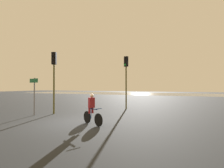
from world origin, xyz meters
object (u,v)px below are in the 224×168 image
Objects in this scene: traffic_light_near_left at (54,71)px; traffic_light_center at (126,73)px; direction_sign_post at (34,91)px; cyclist at (92,109)px.

traffic_light_near_left is 0.97× the size of traffic_light_center.
direction_sign_post is 1.60× the size of cyclist.
traffic_light_near_left is at bearing 73.24° from traffic_light_center.
traffic_light_center is 1.80× the size of direction_sign_post.
traffic_light_center is at bearing -150.23° from cyclist.
traffic_light_center reaches higher than direction_sign_post.
traffic_light_near_left is 1.95m from direction_sign_post.
traffic_light_near_left is 5.32m from cyclist.
cyclist is (5.18, -1.10, -0.88)m from direction_sign_post.
traffic_light_near_left is 2.79× the size of cyclist.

